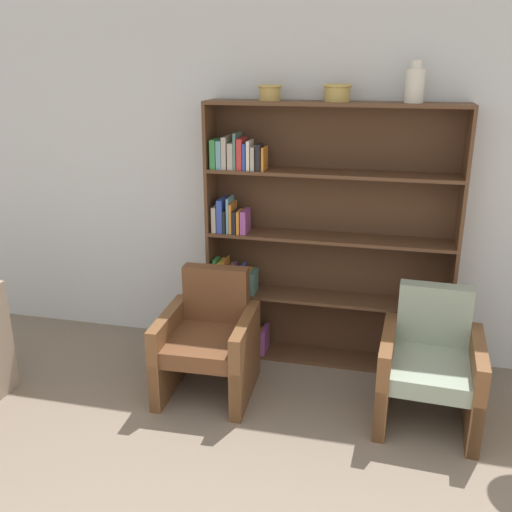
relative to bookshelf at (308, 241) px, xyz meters
The scene contains 7 objects.
wall_back 0.51m from the bookshelf, 30.64° to the left, with size 12.00×0.06×2.75m.
bookshelf is the anchor object (origin of this frame).
bowl_stoneware 1.14m from the bookshelf, behind, with size 0.17×0.17×0.11m.
bowl_sage 1.12m from the bookshelf, ahead, with size 0.20×0.20×0.12m.
vase_tall 1.35m from the bookshelf, ahead, with size 0.13×0.13×0.27m.
armchair_leather 1.07m from the bookshelf, 132.14° to the right, with size 0.66×0.70×0.86m.
armchair_cushioned 1.28m from the bookshelf, 35.53° to the right, with size 0.68×0.71×0.86m.
Camera 1 is at (0.30, -1.40, 2.28)m, focal length 40.00 mm.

